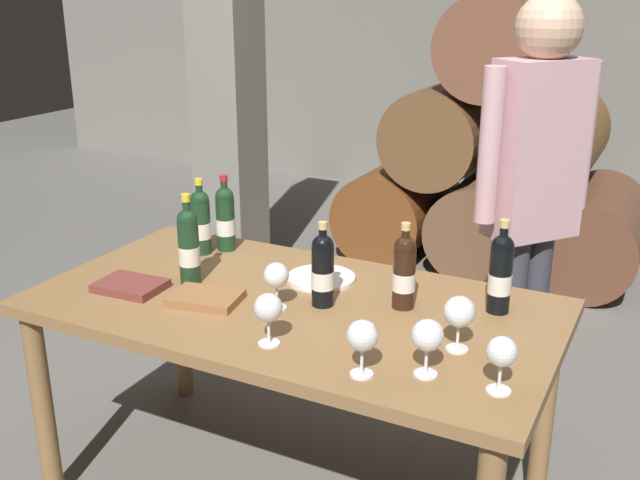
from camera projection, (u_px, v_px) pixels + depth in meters
name	position (u px, v px, depth m)	size (l,w,h in m)	color
cellar_back_wall	(554.00, 28.00, 5.73)	(10.00, 0.24, 2.80)	slate
barrel_stack	(494.00, 164.00, 4.63)	(1.86, 0.90, 1.69)	brown
stone_pillar	(227.00, 65.00, 4.13)	(0.32, 0.32, 2.60)	slate
dining_table	(292.00, 327.00, 2.44)	(1.70, 0.90, 0.76)	olive
wine_bottle_0	(201.00, 221.00, 2.80)	(0.07, 0.07, 0.29)	#19381E
wine_bottle_1	(323.00, 269.00, 2.35)	(0.07, 0.07, 0.28)	black
wine_bottle_2	(404.00, 271.00, 2.33)	(0.07, 0.07, 0.28)	black
wine_bottle_3	(225.00, 218.00, 2.84)	(0.07, 0.07, 0.30)	#19381E
wine_bottle_4	(189.00, 245.00, 2.52)	(0.07, 0.07, 0.32)	#19381E
wine_bottle_5	(500.00, 273.00, 2.30)	(0.07, 0.07, 0.30)	black
wine_glass_0	(362.00, 337.00, 1.93)	(0.08, 0.08, 0.16)	white
wine_glass_1	(427.00, 337.00, 1.93)	(0.09, 0.09, 0.16)	white
wine_glass_2	(502.00, 353.00, 1.85)	(0.08, 0.08, 0.15)	white
wine_glass_3	(268.00, 309.00, 2.09)	(0.08, 0.08, 0.16)	white
wine_glass_4	(276.00, 276.00, 2.33)	(0.08, 0.08, 0.15)	white
wine_glass_5	(459.00, 313.00, 2.06)	(0.09, 0.09, 0.16)	white
tasting_notebook	(130.00, 286.00, 2.50)	(0.22, 0.16, 0.03)	brown
leather_ledger	(206.00, 298.00, 2.40)	(0.22, 0.16, 0.03)	#936038
serving_plate	(322.00, 278.00, 2.58)	(0.24, 0.24, 0.01)	white
sommelier_presenting	(533.00, 185.00, 2.69)	(0.34, 0.41, 1.72)	#383842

